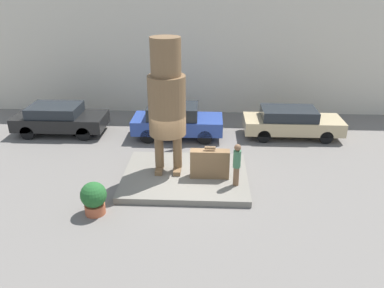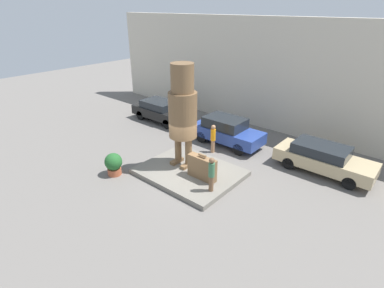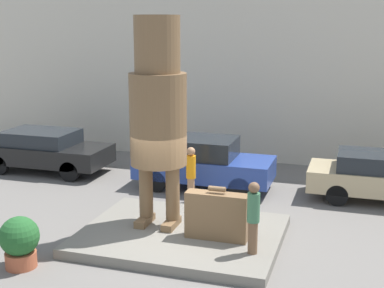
# 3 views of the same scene
# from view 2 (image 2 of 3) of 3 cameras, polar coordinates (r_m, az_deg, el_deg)

# --- Properties ---
(ground_plane) EXTENTS (60.00, 60.00, 0.00)m
(ground_plane) POSITION_cam_2_polar(r_m,az_deg,el_deg) (14.90, -0.43, -5.76)
(ground_plane) COLOR slate
(pedestal) EXTENTS (4.73, 3.76, 0.24)m
(pedestal) POSITION_cam_2_polar(r_m,az_deg,el_deg) (14.84, -0.43, -5.37)
(pedestal) COLOR slate
(pedestal) RESTS_ON ground_plane
(building_backdrop) EXTENTS (28.00, 0.60, 7.02)m
(building_backdrop) POSITION_cam_2_polar(r_m,az_deg,el_deg) (20.16, 15.37, 12.39)
(building_backdrop) COLOR beige
(building_backdrop) RESTS_ON ground_plane
(statue_figure) EXTENTS (1.37, 1.37, 5.06)m
(statue_figure) POSITION_cam_2_polar(r_m,az_deg,el_deg) (14.15, -1.78, 6.78)
(statue_figure) COLOR brown
(statue_figure) RESTS_ON pedestal
(giant_suitcase) EXTENTS (1.45, 0.39, 1.26)m
(giant_suitcase) POSITION_cam_2_polar(r_m,az_deg,el_deg) (13.86, 1.93, -4.55)
(giant_suitcase) COLOR brown
(giant_suitcase) RESTS_ON pedestal
(tourist) EXTENTS (0.27, 0.27, 1.61)m
(tourist) POSITION_cam_2_polar(r_m,az_deg,el_deg) (12.81, 3.73, -5.56)
(tourist) COLOR brown
(tourist) RESTS_ON pedestal
(parked_car_black) EXTENTS (4.39, 1.90, 1.45)m
(parked_car_black) POSITION_cam_2_polar(r_m,az_deg,el_deg) (21.56, -5.90, 6.41)
(parked_car_black) COLOR black
(parked_car_black) RESTS_ON ground_plane
(parked_car_blue) EXTENTS (4.28, 1.77, 1.62)m
(parked_car_blue) POSITION_cam_2_polar(r_m,az_deg,el_deg) (17.86, 6.61, 2.57)
(parked_car_blue) COLOR #284293
(parked_car_blue) RESTS_ON ground_plane
(parked_car_tan) EXTENTS (4.65, 1.75, 1.43)m
(parked_car_tan) POSITION_cam_2_polar(r_m,az_deg,el_deg) (16.11, 23.72, -2.47)
(parked_car_tan) COLOR tan
(parked_car_tan) RESTS_ON ground_plane
(planter_pot) EXTENTS (0.85, 0.85, 1.13)m
(planter_pot) POSITION_cam_2_polar(r_m,az_deg,el_deg) (15.09, -14.70, -3.63)
(planter_pot) COLOR #AD5638
(planter_pot) RESTS_ON ground_plane
(worker_hivis) EXTENTS (0.28, 0.28, 1.65)m
(worker_hivis) POSITION_cam_2_polar(r_m,az_deg,el_deg) (16.70, 4.03, 1.24)
(worker_hivis) COLOR #A87A56
(worker_hivis) RESTS_ON ground_plane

